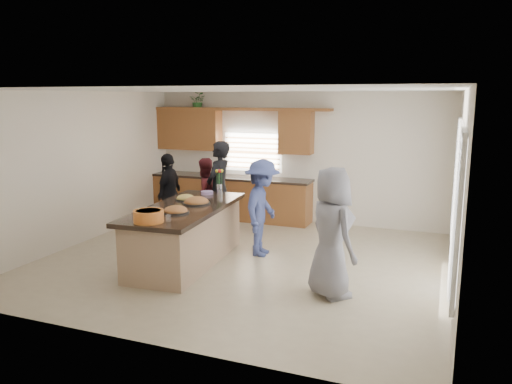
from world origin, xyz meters
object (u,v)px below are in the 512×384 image
at_px(woman_right_back, 262,208).
at_px(salad_bowl, 149,216).
at_px(woman_right_front, 332,233).
at_px(woman_left_back, 219,189).
at_px(woman_left_mid, 204,194).
at_px(woman_left_front, 169,193).
at_px(island, 186,236).

bearing_deg(woman_right_back, salad_bowl, 149.77).
bearing_deg(woman_right_back, woman_right_front, -135.18).
xyz_separation_m(salad_bowl, woman_left_back, (-0.23, 2.79, -0.11)).
xyz_separation_m(woman_left_back, woman_left_mid, (-0.49, 0.32, -0.19)).
relative_size(woman_left_mid, woman_left_front, 0.93).
distance_m(woman_right_back, woman_right_front, 2.03).
distance_m(woman_left_front, woman_right_front, 4.32).
relative_size(island, woman_right_front, 1.55).
bearing_deg(island, woman_left_front, 124.07).
height_order(woman_left_front, woman_right_back, woman_right_back).
distance_m(salad_bowl, woman_right_back, 2.19).
xyz_separation_m(island, woman_left_mid, (-0.68, 2.02, 0.29)).
distance_m(woman_left_back, woman_right_front, 3.50).
height_order(woman_left_back, woman_right_front, woman_left_back).
bearing_deg(woman_right_front, woman_left_front, 17.08).
height_order(woman_left_mid, woman_left_front, woman_left_front).
height_order(island, woman_left_mid, woman_left_mid).
bearing_deg(woman_left_mid, woman_left_back, 85.99).
relative_size(woman_left_back, woman_right_front, 1.04).
bearing_deg(woman_left_front, island, 31.10).
bearing_deg(woman_right_back, woman_left_back, 51.86).
relative_size(salad_bowl, woman_right_front, 0.24).
xyz_separation_m(salad_bowl, woman_right_front, (2.50, 0.59, -0.15)).
relative_size(woman_left_mid, woman_right_back, 0.89).
relative_size(woman_left_back, woman_left_mid, 1.26).
xyz_separation_m(island, woman_left_front, (-1.25, 1.59, 0.35)).
bearing_deg(woman_left_mid, salad_bowl, 42.37).
relative_size(woman_left_mid, woman_right_front, 0.83).
xyz_separation_m(woman_left_back, woman_right_front, (2.72, -2.20, -0.04)).
bearing_deg(woman_left_mid, woman_right_back, 84.95).
xyz_separation_m(woman_left_mid, woman_left_front, (-0.57, -0.43, 0.06)).
distance_m(island, woman_left_mid, 2.15).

